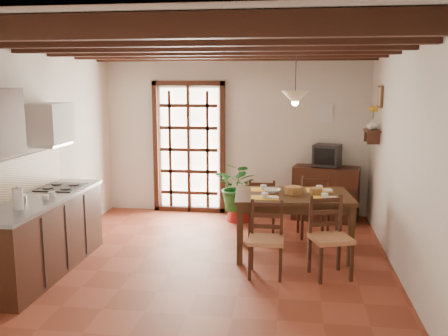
% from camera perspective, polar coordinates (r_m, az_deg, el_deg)
% --- Properties ---
extents(ground_plane, '(5.00, 5.00, 0.00)m').
position_cam_1_polar(ground_plane, '(6.46, -1.40, -10.69)').
color(ground_plane, brown).
extents(room_shell, '(4.52, 5.02, 2.81)m').
position_cam_1_polar(room_shell, '(6.06, -1.47, 5.59)').
color(room_shell, silver).
rests_on(room_shell, ground_plane).
extents(ceiling_beams, '(4.50, 4.34, 0.20)m').
position_cam_1_polar(ceiling_beams, '(6.06, -1.51, 13.86)').
color(ceiling_beams, black).
rests_on(ceiling_beams, room_shell).
extents(french_door, '(1.26, 0.11, 2.32)m').
position_cam_1_polar(french_door, '(8.67, -4.01, 2.61)').
color(french_door, white).
rests_on(french_door, ground_plane).
extents(kitchen_counter, '(0.64, 2.25, 1.38)m').
position_cam_1_polar(kitchen_counter, '(6.38, -20.09, -7.09)').
color(kitchen_counter, '#361B11').
rests_on(kitchen_counter, ground_plane).
extents(range_hood, '(0.38, 0.60, 0.54)m').
position_cam_1_polar(range_hood, '(6.67, -19.24, 4.73)').
color(range_hood, white).
rests_on(range_hood, room_shell).
extents(counter_items, '(0.50, 1.43, 0.25)m').
position_cam_1_polar(counter_items, '(6.34, -19.96, -2.65)').
color(counter_items, black).
rests_on(counter_items, kitchen_counter).
extents(dining_table, '(1.59, 1.10, 0.82)m').
position_cam_1_polar(dining_table, '(6.61, 7.86, -3.84)').
color(dining_table, '#3C2413').
rests_on(dining_table, ground_plane).
extents(chair_near_left, '(0.41, 0.39, 0.88)m').
position_cam_1_polar(chair_near_left, '(5.97, 4.80, -9.64)').
color(chair_near_left, '#B6784D').
rests_on(chair_near_left, ground_plane).
extents(chair_near_right, '(0.55, 0.54, 0.95)m').
position_cam_1_polar(chair_near_right, '(6.04, 11.99, -9.40)').
color(chair_near_right, '#B6784D').
rests_on(chair_near_right, ground_plane).
extents(chair_far_left, '(0.42, 0.40, 0.87)m').
position_cam_1_polar(chair_far_left, '(7.44, 4.34, -5.71)').
color(chair_far_left, '#B6784D').
rests_on(chair_far_left, ground_plane).
extents(chair_far_right, '(0.49, 0.48, 0.94)m').
position_cam_1_polar(chair_far_right, '(7.50, 10.13, -5.55)').
color(chair_far_right, '#B6784D').
rests_on(chair_far_right, ground_plane).
extents(table_setting, '(1.10, 0.73, 0.10)m').
position_cam_1_polar(table_setting, '(6.57, 7.90, -2.14)').
color(table_setting, gold).
rests_on(table_setting, dining_table).
extents(table_bowl, '(0.22, 0.22, 0.05)m').
position_cam_1_polar(table_bowl, '(6.61, 5.53, -2.62)').
color(table_bowl, white).
rests_on(table_bowl, dining_table).
extents(sideboard, '(1.12, 0.67, 0.89)m').
position_cam_1_polar(sideboard, '(8.41, 11.55, -2.85)').
color(sideboard, '#361B11').
rests_on(sideboard, ground_plane).
extents(crt_tv, '(0.50, 0.48, 0.35)m').
position_cam_1_polar(crt_tv, '(8.29, 11.70, 1.44)').
color(crt_tv, black).
rests_on(crt_tv, sideboard).
extents(fuse_box, '(0.25, 0.03, 0.32)m').
position_cam_1_polar(fuse_box, '(8.48, 11.48, 6.17)').
color(fuse_box, white).
rests_on(fuse_box, room_shell).
extents(plant_pot, '(0.39, 0.39, 0.24)m').
position_cam_1_polar(plant_pot, '(8.25, 1.64, -5.29)').
color(plant_pot, maroon).
rests_on(plant_pot, ground_plane).
extents(potted_plant, '(2.37, 2.23, 2.08)m').
position_cam_1_polar(potted_plant, '(8.14, 1.65, -2.17)').
color(potted_plant, '#144C19').
rests_on(potted_plant, ground_plane).
extents(wall_shelf, '(0.20, 0.42, 0.20)m').
position_cam_1_polar(wall_shelf, '(7.69, 16.57, 3.81)').
color(wall_shelf, '#361B11').
rests_on(wall_shelf, room_shell).
extents(shelf_vase, '(0.15, 0.15, 0.15)m').
position_cam_1_polar(shelf_vase, '(7.68, 16.62, 4.84)').
color(shelf_vase, '#B2BFB2').
rests_on(shelf_vase, wall_shelf).
extents(shelf_flowers, '(0.14, 0.14, 0.36)m').
position_cam_1_polar(shelf_flowers, '(7.66, 16.70, 6.39)').
color(shelf_flowers, gold).
rests_on(shelf_flowers, shelf_vase).
extents(framed_picture, '(0.03, 0.32, 0.32)m').
position_cam_1_polar(framed_picture, '(7.67, 17.39, 7.79)').
color(framed_picture, brown).
rests_on(framed_picture, room_shell).
extents(pendant_lamp, '(0.36, 0.36, 0.84)m').
position_cam_1_polar(pendant_lamp, '(6.53, 8.15, 8.10)').
color(pendant_lamp, black).
rests_on(pendant_lamp, room_shell).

